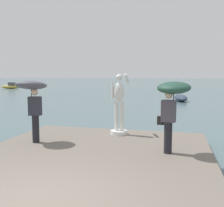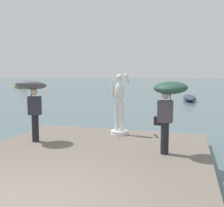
% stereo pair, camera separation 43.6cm
% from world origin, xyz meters
% --- Properties ---
extents(ground_plane, '(400.00, 400.00, 0.00)m').
position_xyz_m(ground_plane, '(0.00, 40.00, 0.00)').
color(ground_plane, '#4C666B').
extents(pier, '(6.50, 9.52, 0.40)m').
position_xyz_m(pier, '(0.00, 1.76, 0.20)').
color(pier, '#70665B').
rests_on(pier, ground).
extents(statue_white_figure, '(0.62, 0.87, 2.23)m').
position_xyz_m(statue_white_figure, '(0.22, 5.62, 1.38)').
color(statue_white_figure, white).
rests_on(statue_white_figure, pier).
extents(onlooker_left, '(1.12, 1.15, 2.03)m').
position_xyz_m(onlooker_left, '(-2.22, 3.84, 1.97)').
color(onlooker_left, black).
rests_on(onlooker_left, pier).
extents(onlooker_right, '(1.05, 1.07, 2.02)m').
position_xyz_m(onlooker_right, '(2.11, 3.62, 1.95)').
color(onlooker_right, black).
rests_on(onlooker_right, pier).
extents(boat_near, '(4.22, 1.08, 1.23)m').
position_xyz_m(boat_near, '(-29.06, 41.63, 0.44)').
color(boat_near, '#B2993D').
rests_on(boat_near, ground).
extents(boat_mid, '(1.69, 4.07, 0.64)m').
position_xyz_m(boat_mid, '(2.66, 23.77, 0.32)').
color(boat_mid, '#2D384C').
rests_on(boat_mid, ground).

